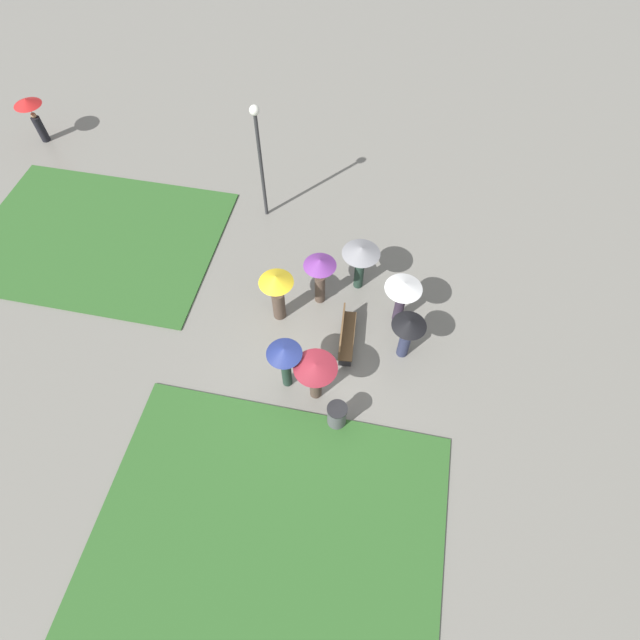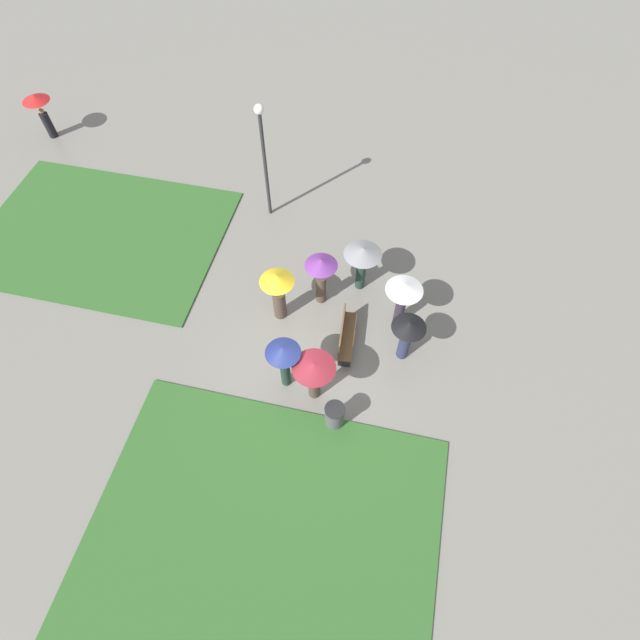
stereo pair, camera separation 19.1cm
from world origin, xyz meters
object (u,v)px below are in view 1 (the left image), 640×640
at_px(crowd_person_navy, 285,358).
at_px(crowd_person_purple, 320,272).
at_px(crowd_person_maroon, 316,372).
at_px(crowd_person_yellow, 277,290).
at_px(lone_walker_far_path, 31,111).
at_px(crowd_person_grey, 361,256).
at_px(park_bench, 345,335).
at_px(crowd_person_black, 408,331).
at_px(crowd_person_white, 403,292).
at_px(trash_bin, 337,415).
at_px(lamp_post, 259,150).

bearing_deg(crowd_person_navy, crowd_person_purple, 11.79).
xyz_separation_m(crowd_person_maroon, crowd_person_yellow, (2.46, 1.69, 0.05)).
bearing_deg(crowd_person_yellow, lone_walker_far_path, 121.88).
bearing_deg(crowd_person_grey, park_bench, -141.95).
bearing_deg(crowd_person_maroon, park_bench, 96.69).
bearing_deg(crowd_person_purple, crowd_person_black, -15.55).
bearing_deg(crowd_person_maroon, crowd_person_black, 61.25).
distance_m(crowd_person_navy, crowd_person_white, 4.08).
relative_size(trash_bin, crowd_person_maroon, 0.51).
bearing_deg(crowd_person_navy, crowd_person_yellow, 37.12).
xyz_separation_m(lamp_post, crowd_person_maroon, (-6.81, -3.28, -1.53)).
xyz_separation_m(lamp_post, lone_walker_far_path, (2.34, 10.18, -1.46)).
relative_size(crowd_person_purple, lone_walker_far_path, 1.05).
distance_m(crowd_person_purple, crowd_person_navy, 3.17).
relative_size(crowd_person_purple, crowd_person_yellow, 1.00).
xyz_separation_m(crowd_person_maroon, lone_walker_far_path, (9.15, 13.45, 0.07)).
xyz_separation_m(crowd_person_purple, crowd_person_maroon, (-3.33, -0.56, -0.12)).
distance_m(crowd_person_purple, crowd_person_white, 2.57).
height_order(crowd_person_maroon, crowd_person_white, crowd_person_white).
distance_m(park_bench, crowd_person_navy, 2.40).
bearing_deg(crowd_person_navy, lone_walker_far_path, 72.22).
relative_size(crowd_person_white, lone_walker_far_path, 0.98).
bearing_deg(crowd_person_grey, crowd_person_yellow, 166.21).
distance_m(park_bench, crowd_person_yellow, 2.45).
bearing_deg(park_bench, trash_bin, -179.72).
bearing_deg(trash_bin, lamp_post, 28.02).
xyz_separation_m(park_bench, trash_bin, (-2.59, -0.22, -0.02)).
xyz_separation_m(park_bench, crowd_person_maroon, (-1.85, 0.52, 0.83)).
height_order(lamp_post, trash_bin, lamp_post).
xyz_separation_m(trash_bin, crowd_person_black, (2.59, -1.55, 0.81)).
bearing_deg(lamp_post, crowd_person_purple, -141.97).
distance_m(lamp_post, crowd_person_yellow, 4.86).
xyz_separation_m(park_bench, lone_walker_far_path, (7.30, 13.97, 0.90)).
relative_size(crowd_person_navy, lone_walker_far_path, 1.04).
height_order(lamp_post, crowd_person_white, lamp_post).
xyz_separation_m(park_bench, crowd_person_grey, (2.31, -0.05, 0.99)).
bearing_deg(crowd_person_purple, crowd_person_white, 6.04).
bearing_deg(park_bench, crowd_person_navy, 135.29).
bearing_deg(trash_bin, crowd_person_maroon, 44.99).
xyz_separation_m(crowd_person_purple, crowd_person_white, (-0.27, -2.55, -0.01)).
distance_m(lamp_post, crowd_person_purple, 4.63).
bearing_deg(crowd_person_black, park_bench, -177.85).
bearing_deg(trash_bin, crowd_person_black, -30.90).
relative_size(trash_bin, crowd_person_black, 0.51).
bearing_deg(park_bench, crowd_person_black, -94.71).
relative_size(trash_bin, crowd_person_purple, 0.45).
height_order(park_bench, crowd_person_maroon, crowd_person_maroon).
bearing_deg(trash_bin, crowd_person_yellow, 37.17).
xyz_separation_m(crowd_person_black, crowd_person_maroon, (-1.85, 2.29, 0.04)).
relative_size(crowd_person_black, crowd_person_yellow, 0.89).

